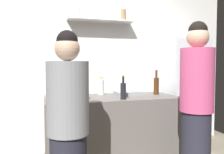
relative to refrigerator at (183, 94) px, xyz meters
The scene contains 12 objects.
back_wall_assembly 1.60m from the refrigerator, 164.89° to the left, with size 4.80×0.32×2.60m.
refrigerator is the anchor object (origin of this frame).
counter 1.38m from the refrigerator, 164.29° to the right, with size 1.65×0.72×0.90m, color #66605B.
baking_pan 1.06m from the refrigerator, 164.95° to the right, with size 0.34×0.24×0.05m, color gray.
utensil_holder 1.85m from the refrigerator, behind, with size 0.10×0.10×0.22m.
wine_bottle_amber_glass 0.73m from the refrigerator, 153.59° to the right, with size 0.07×0.07×0.33m.
wine_bottle_pale_glass 1.85m from the refrigerator, 159.00° to the right, with size 0.07×0.07×0.32m.
wine_bottle_dark_glass 1.36m from the refrigerator, 153.48° to the right, with size 0.07×0.07×0.29m.
wine_bottle_green_glass 1.77m from the refrigerator, 163.93° to the right, with size 0.06×0.06×0.29m.
water_bottle_plastic 1.37m from the refrigerator, behind, with size 0.08×0.08×0.24m.
person_grey_hoodie 2.29m from the refrigerator, 146.81° to the right, with size 0.34×0.34×1.58m.
person_pink_top 1.26m from the refrigerator, 117.82° to the right, with size 0.34×0.34×1.75m.
Camera 1 is at (-0.64, -2.28, 1.31)m, focal length 37.04 mm.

